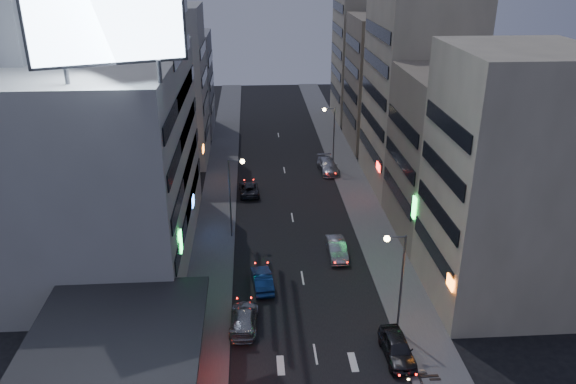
{
  "coord_description": "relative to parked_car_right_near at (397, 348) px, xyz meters",
  "views": [
    {
      "loc": [
        -4.03,
        -27.43,
        26.03
      ],
      "look_at": [
        -0.98,
        18.24,
        6.31
      ],
      "focal_mm": 35.0,
      "sensor_mm": 36.0,
      "label": 1
    }
  ],
  "objects": [
    {
      "name": "street_lamp_left",
      "position": [
        -11.5,
        18.67,
        4.57
      ],
      "size": [
        1.6,
        0.44,
        8.02
      ],
      "color": "#595B60",
      "rests_on": "sidewalk_left"
    },
    {
      "name": "sidewalk_left",
      "position": [
        -13.6,
        26.67,
        -0.73
      ],
      "size": [
        4.0,
        120.0,
        0.12
      ],
      "primitive_type": "cube",
      "color": "#4C4C4F",
      "rests_on": "ground"
    },
    {
      "name": "road_car_blue",
      "position": [
        -9.11,
        9.46,
        -0.06
      ],
      "size": [
        1.98,
        4.57,
        1.46
      ],
      "primitive_type": "imported",
      "rotation": [
        0.0,
        0.0,
        3.24
      ],
      "color": "navy",
      "rests_on": "ground"
    },
    {
      "name": "far_left_a",
      "position": [
        -21.1,
        41.67,
        9.21
      ],
      "size": [
        11.0,
        10.0,
        20.0
      ],
      "primitive_type": "cube",
      "color": "#A9A9A4",
      "rests_on": "ground"
    },
    {
      "name": "scooter_black_b",
      "position": [
        2.31,
        -2.05,
        -0.04
      ],
      "size": [
        0.69,
        2.07,
        1.26
      ],
      "primitive_type": null,
      "rotation": [
        0.0,
        0.0,
        1.57
      ],
      "color": "black",
      "rests_on": "sidewalk_right"
    },
    {
      "name": "white_building",
      "position": [
        -22.6,
        16.67,
        8.21
      ],
      "size": [
        14.0,
        24.0,
        18.0
      ],
      "primitive_type": "cube",
      "color": "#A9A9A4",
      "rests_on": "ground"
    },
    {
      "name": "shophouse_mid",
      "position": [
        9.9,
        18.67,
        7.21
      ],
      "size": [
        11.0,
        12.0,
        16.0
      ],
      "primitive_type": "cube",
      "color": "gray",
      "rests_on": "ground"
    },
    {
      "name": "scooter_blue",
      "position": [
        1.82,
        -3.45,
        -0.11
      ],
      "size": [
        1.26,
        1.93,
        1.12
      ],
      "primitive_type": null,
      "rotation": [
        0.0,
        0.0,
        1.96
      ],
      "color": "navy",
      "rests_on": "sidewalk_right"
    },
    {
      "name": "food_court",
      "position": [
        -19.5,
        -1.33,
        1.19
      ],
      "size": [
        11.0,
        13.0,
        3.88
      ],
      "color": "#BEB195",
      "rests_on": "ground"
    },
    {
      "name": "sidewalk_right",
      "position": [
        2.4,
        26.67,
        -0.73
      ],
      "size": [
        4.0,
        120.0,
        0.12
      ],
      "primitive_type": "cube",
      "color": "#4C4C4F",
      "rests_on": "ground"
    },
    {
      "name": "scooter_silver_b",
      "position": [
        1.51,
        -1.47,
        -0.08
      ],
      "size": [
        0.88,
        2.0,
        1.18
      ],
      "primitive_type": null,
      "rotation": [
        0.0,
        0.0,
        1.7
      ],
      "color": "#ADB0B5",
      "rests_on": "sidewalk_right"
    },
    {
      "name": "far_left_b",
      "position": [
        -21.6,
        54.67,
        6.71
      ],
      "size": [
        12.0,
        10.0,
        15.0
      ],
      "primitive_type": "cube",
      "color": "gray",
      "rests_on": "ground"
    },
    {
      "name": "road_car_silver",
      "position": [
        -10.6,
        4.16,
        -0.07
      ],
      "size": [
        2.32,
        5.08,
        1.44
      ],
      "primitive_type": "imported",
      "rotation": [
        0.0,
        0.0,
        3.08
      ],
      "color": "#94989C",
      "rests_on": "ground"
    },
    {
      "name": "far_right_a",
      "position": [
        9.9,
        46.67,
        8.21
      ],
      "size": [
        11.0,
        12.0,
        18.0
      ],
      "primitive_type": "cube",
      "color": "gray",
      "rests_on": "ground"
    },
    {
      "name": "shophouse_near",
      "position": [
        9.4,
        7.17,
        9.21
      ],
      "size": [
        10.0,
        11.0,
        20.0
      ],
      "primitive_type": "cube",
      "color": "#BEB195",
      "rests_on": "ground"
    },
    {
      "name": "far_right_b",
      "position": [
        10.4,
        60.67,
        11.21
      ],
      "size": [
        12.0,
        12.0,
        24.0
      ],
      "primitive_type": "cube",
      "color": "#BEB195",
      "rests_on": "ground"
    },
    {
      "name": "street_lamp_right_far",
      "position": [
        0.3,
        36.67,
        4.57
      ],
      "size": [
        1.6,
        0.44,
        8.02
      ],
      "color": "#595B60",
      "rests_on": "sidewalk_right"
    },
    {
      "name": "parked_car_left",
      "position": [
        -10.16,
        29.27,
        -0.14
      ],
      "size": [
        2.44,
        4.8,
        1.3
      ],
      "primitive_type": "imported",
      "rotation": [
        0.0,
        0.0,
        3.2
      ],
      "color": "#28292E",
      "rests_on": "ground"
    },
    {
      "name": "parked_car_right_near",
      "position": [
        0.0,
        0.0,
        0.0
      ],
      "size": [
        2.03,
        4.72,
        1.59
      ],
      "primitive_type": "imported",
      "rotation": [
        0.0,
        0.0,
        0.03
      ],
      "color": "#27272C",
      "rests_on": "ground"
    },
    {
      "name": "parked_car_right_mid",
      "position": [
        -2.11,
        14.25,
        -0.04
      ],
      "size": [
        1.62,
        4.57,
        1.5
      ],
      "primitive_type": "imported",
      "rotation": [
        0.0,
        0.0,
        0.01
      ],
      "color": "#A3A5AB",
      "rests_on": "ground"
    },
    {
      "name": "street_lamp_right_near",
      "position": [
        0.3,
        2.67,
        4.57
      ],
      "size": [
        1.6,
        0.44,
        8.02
      ],
      "color": "#595B60",
      "rests_on": "sidewalk_right"
    },
    {
      "name": "shophouse_far",
      "position": [
        9.4,
        31.67,
        10.21
      ],
      "size": [
        10.0,
        14.0,
        22.0
      ],
      "primitive_type": "cube",
      "color": "#BEB195",
      "rests_on": "ground"
    },
    {
      "name": "billboard",
      "position": [
        -18.59,
        6.64,
        20.87
      ],
      "size": [
        9.52,
        3.75,
        6.2
      ],
      "rotation": [
        0.0,
        0.0,
        0.35
      ],
      "color": "#595B60",
      "rests_on": "white_building"
    },
    {
      "name": "parked_car_right_far",
      "position": [
        -0.07,
        35.79,
        0.01
      ],
      "size": [
        2.67,
        5.67,
        1.6
      ],
      "primitive_type": "imported",
      "rotation": [
        0.0,
        0.0,
        0.08
      ],
      "color": "#A8A9B0",
      "rests_on": "ground"
    }
  ]
}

